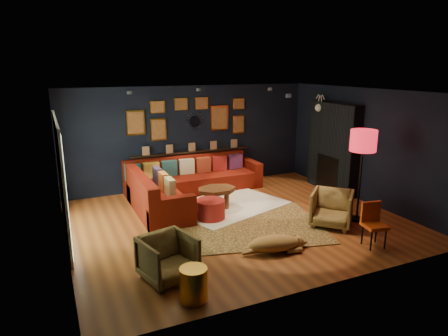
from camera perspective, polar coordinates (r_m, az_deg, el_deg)
name	(u,v)px	position (r m, az deg, el deg)	size (l,w,h in m)	color
floor	(237,221)	(8.24, 1.88, -7.53)	(6.50, 6.50, 0.00)	#944A20
room_walls	(238,144)	(7.79, 1.97, 3.42)	(6.50, 6.50, 6.50)	black
sectional	(180,186)	(9.50, -6.25, -2.54)	(3.41, 2.69, 0.86)	#671208
ledge	(192,152)	(10.34, -4.61, 2.31)	(3.20, 0.12, 0.04)	black
gallery_wall	(190,117)	(10.23, -4.85, 7.21)	(3.15, 0.04, 1.02)	gold
sunburst_mirror	(194,121)	(10.28, -4.24, 6.66)	(0.47, 0.16, 0.47)	silver
fireplace	(333,151)	(10.31, 15.32, 2.38)	(0.31, 1.60, 2.20)	black
deer_head	(324,107)	(10.57, 14.16, 8.40)	(0.50, 0.28, 0.45)	white
sliding_door	(62,179)	(7.72, -22.17, -1.52)	(0.06, 2.80, 2.20)	white
ceiling_spots	(221,92)	(8.38, -0.42, 10.87)	(3.30, 2.50, 0.06)	black
shag_rug	(228,205)	(9.06, 0.56, -5.34)	(2.43, 1.77, 0.03)	white
leopard_rug	(240,226)	(7.95, 2.23, -8.31)	(3.16, 2.26, 0.02)	tan
coffee_table	(217,192)	(8.78, -1.05, -3.42)	(0.89, 0.68, 0.44)	brown
pouf	(211,209)	(8.22, -1.94, -5.89)	(0.59, 0.59, 0.39)	maroon
armchair_left	(168,256)	(6.04, -8.04, -12.36)	(0.72, 0.67, 0.74)	tan
armchair_right	(332,207)	(8.14, 15.16, -5.38)	(0.76, 0.71, 0.78)	tan
gold_stool	(194,284)	(5.58, -4.36, -16.22)	(0.38, 0.38, 0.47)	gold
orange_chair	(373,221)	(7.48, 20.50, -7.07)	(0.43, 0.43, 0.78)	black
floor_lamp	(363,144)	(8.29, 19.26, 3.24)	(0.51, 0.51, 1.87)	black
dog	(274,241)	(6.90, 7.21, -10.26)	(1.21, 0.60, 0.38)	#A57B3A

